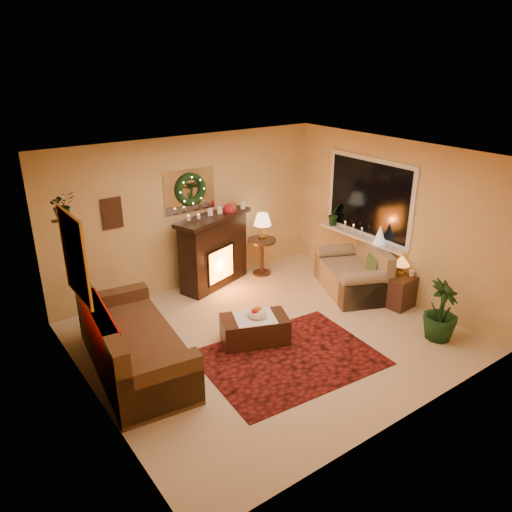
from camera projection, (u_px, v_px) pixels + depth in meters
floor at (270, 337)px, 7.21m from camera, size 5.00×5.00×0.00m
ceiling at (272, 157)px, 6.23m from camera, size 5.00×5.00×0.00m
wall_back at (190, 213)px, 8.41m from camera, size 5.00×5.00×0.00m
wall_front at (406, 321)px, 5.03m from camera, size 5.00×5.00×0.00m
wall_left at (87, 304)px, 5.37m from camera, size 4.50×4.50×0.00m
wall_right at (394, 220)px, 8.07m from camera, size 4.50×4.50×0.00m
area_rug at (290, 358)px, 6.70m from camera, size 2.38×1.86×0.01m
sofa at (134, 339)px, 6.35m from camera, size 1.24×2.33×0.96m
red_throw at (124, 333)px, 6.43m from camera, size 0.80×1.30×0.02m
fireplace at (214, 255)px, 8.66m from camera, size 1.39×0.82×1.21m
poinsettia at (230, 210)px, 8.58m from camera, size 0.23×0.23×0.23m
mantel_candle_a at (189, 222)px, 8.13m from camera, size 0.07×0.07×0.20m
mantel_candle_b at (199, 220)px, 8.21m from camera, size 0.06×0.06×0.18m
mantel_mirror at (190, 190)px, 8.25m from camera, size 0.92×0.02×0.72m
wreath at (191, 190)px, 8.21m from camera, size 0.55×0.11×0.55m
wall_art at (112, 213)px, 7.57m from camera, size 0.32×0.03×0.48m
gold_mirror at (74, 257)px, 5.44m from camera, size 0.03×0.84×1.00m
hanging_plant at (64, 218)px, 5.99m from camera, size 0.33×0.28×0.36m
loveseat at (352, 268)px, 8.48m from camera, size 1.36×1.67×0.84m
window_frame at (369, 198)px, 8.38m from camera, size 0.03×1.86×1.36m
window_glass at (368, 198)px, 8.37m from camera, size 0.02×1.70×1.22m
window_sill at (361, 237)px, 8.58m from camera, size 0.22×1.86×0.04m
mini_tree at (380, 235)px, 8.19m from camera, size 0.21×0.21×0.32m
sill_plant at (334, 215)px, 9.05m from camera, size 0.29×0.24×0.53m
side_table_round at (262, 257)px, 9.17m from camera, size 0.55×0.55×0.67m
lamp_cream at (262, 228)px, 9.00m from camera, size 0.32×0.32×0.49m
end_table_square at (398, 291)px, 8.01m from camera, size 0.45×0.45×0.52m
lamp_tiffany at (402, 263)px, 7.86m from camera, size 0.26×0.26×0.37m
coffee_table at (255, 329)px, 7.02m from camera, size 1.05×0.82×0.39m
fruit_bowl at (257, 313)px, 6.94m from camera, size 0.26×0.26×0.06m
floor_palm at (441, 310)px, 7.02m from camera, size 1.78×1.78×2.63m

